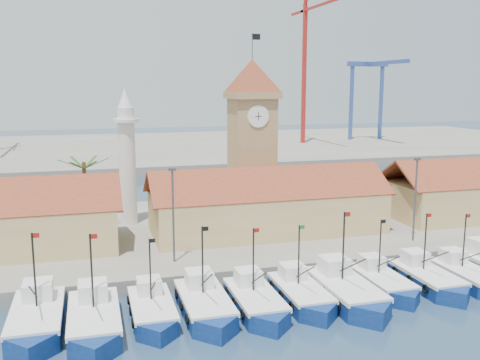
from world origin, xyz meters
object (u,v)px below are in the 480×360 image
object	(u,v)px
clock_tower	(252,136)
boat_5	(302,296)
boat_0	(36,322)
minaret	(127,156)

from	to	relation	value
clock_tower	boat_5	bearing A→B (deg)	-96.72
boat_0	clock_tower	size ratio (longest dim) A/B	0.45
boat_5	minaret	xyz separation A→B (m)	(-12.25, 25.39, 9.01)
boat_0	minaret	bearing A→B (deg)	70.79
boat_0	clock_tower	distance (m)	34.73
boat_5	boat_0	bearing A→B (deg)	178.53
boat_5	minaret	bearing A→B (deg)	115.75
boat_0	minaret	distance (m)	27.79
boat_0	minaret	size ratio (longest dim) A/B	0.63
boat_0	minaret	xyz separation A→B (m)	(8.66, 24.85, 8.93)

